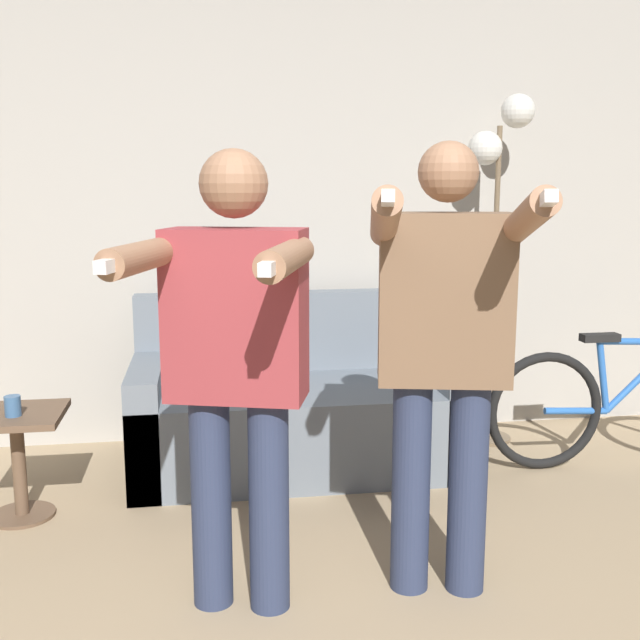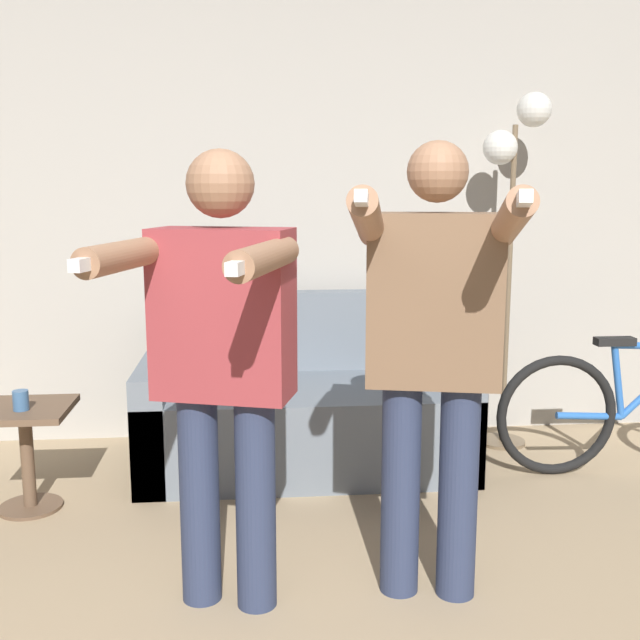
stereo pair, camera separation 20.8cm
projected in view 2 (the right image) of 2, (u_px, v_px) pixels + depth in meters
name	position (u px, v px, depth m)	size (l,w,h in m)	color
wall_back	(267.00, 216.00, 4.32)	(10.00, 0.05, 2.60)	#B7B2A8
couch	(305.00, 411.00, 4.00)	(1.70, 0.85, 0.89)	slate
person_left	(222.00, 351.00, 2.50)	(0.65, 0.78, 1.59)	#2D3856
person_right	(433.00, 341.00, 2.57)	(0.62, 0.74, 1.62)	#2D3856
cat	(234.00, 281.00, 4.16)	(0.41, 0.15, 0.15)	#3D3833
floor_lamp	(515.00, 175.00, 4.08)	(0.37, 0.27, 1.97)	#756047
side_table	(26.00, 437.00, 3.40)	(0.41, 0.41, 0.49)	brown
cup	(21.00, 400.00, 3.32)	(0.07, 0.07, 0.09)	#3D6693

